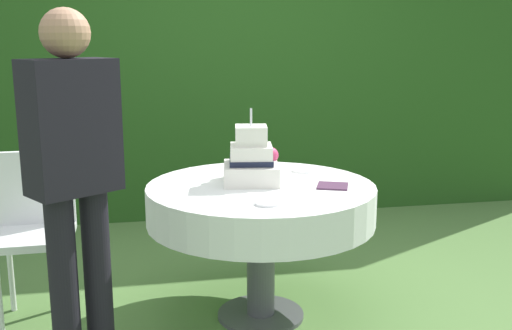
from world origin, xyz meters
name	(u,v)px	position (x,y,z in m)	size (l,w,h in m)	color
ground_plane	(261,316)	(0.00, 0.00, 0.00)	(20.00, 20.00, 0.00)	#547A3D
foliage_hedge	(210,45)	(0.00, 2.17, 1.42)	(6.42, 0.62, 2.84)	#234C19
cake_table	(261,205)	(0.00, 0.00, 0.63)	(1.19, 1.19, 0.74)	#4C4C51
wedding_cake	(252,161)	(-0.04, 0.06, 0.85)	(0.33, 0.33, 0.39)	white
serving_plate_near	(268,203)	(-0.04, -0.37, 0.74)	(0.12, 0.12, 0.01)	white
serving_plate_far	(304,170)	(0.30, 0.26, 0.74)	(0.13, 0.13, 0.01)	white
napkin_stack	(333,186)	(0.35, -0.11, 0.74)	(0.15, 0.15, 0.01)	#4C2D47
garden_chair	(35,219)	(-1.17, 0.25, 0.54)	(0.41, 0.41, 0.89)	white
standing_person	(74,174)	(-0.88, -0.43, 0.93)	(0.41, 0.37, 1.60)	black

